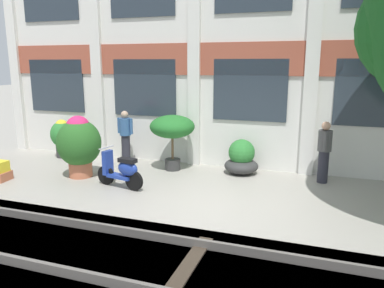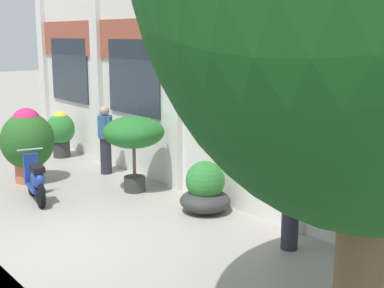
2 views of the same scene
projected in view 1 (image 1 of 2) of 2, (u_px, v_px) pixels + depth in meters
The scene contains 10 objects.
ground_plane at pixel (220, 206), 7.97m from camera, with size 80.00×80.00×0.00m, color #9E998E.
apartment_facade at pixel (254, 18), 10.17m from camera, with size 16.48×0.64×8.41m.
rail_tracks at pixel (174, 276), 5.60m from camera, with size 24.12×2.80×0.43m.
potted_plant_ribbed_drum at pixel (62, 135), 12.01m from camera, with size 0.74×0.74×1.23m.
potted_plant_fluted_column at pixel (79, 143), 9.88m from camera, with size 1.16×1.16×1.65m.
potted_plant_terracotta_small at pixel (172, 129), 10.46m from camera, with size 1.26×1.26×1.57m.
potted_plant_wide_bowl at pixel (241, 159), 10.28m from camera, with size 0.93×0.93×0.95m.
scooter_second_parked at pixel (121, 171), 9.06m from camera, with size 1.37×0.57×0.98m.
resident_by_doorway at pixel (125, 135), 11.30m from camera, with size 0.53×0.34×1.59m.
resident_watching_tracks at pixel (324, 150), 9.40m from camera, with size 0.34×0.53×1.57m.
Camera 1 is at (1.90, -7.29, 2.99)m, focal length 35.00 mm.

